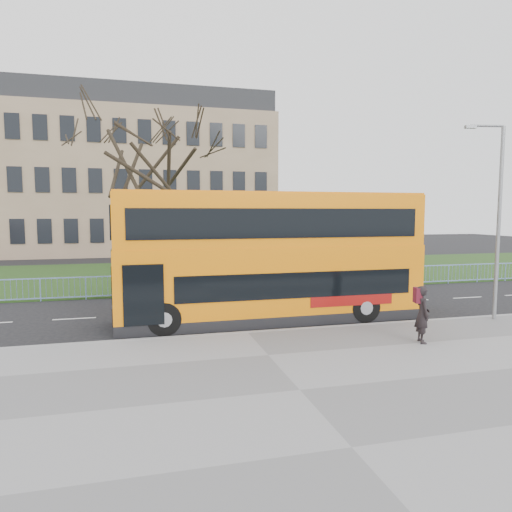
% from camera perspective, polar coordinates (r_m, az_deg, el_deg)
% --- Properties ---
extents(ground, '(120.00, 120.00, 0.00)m').
position_cam_1_polar(ground, '(17.08, -2.29, -8.57)').
color(ground, black).
rests_on(ground, ground).
extents(pavement, '(80.00, 10.50, 0.12)m').
position_cam_1_polar(pavement, '(10.86, 5.49, -16.61)').
color(pavement, slate).
rests_on(pavement, ground).
extents(kerb, '(80.00, 0.20, 0.14)m').
position_cam_1_polar(kerb, '(15.60, -1.08, -9.66)').
color(kerb, gray).
rests_on(kerb, ground).
extents(grass_verge, '(80.00, 15.40, 0.08)m').
position_cam_1_polar(grass_verge, '(30.97, -7.82, -2.20)').
color(grass_verge, '#203914').
rests_on(grass_verge, ground).
extents(guard_railing, '(40.00, 0.12, 1.10)m').
position_cam_1_polar(guard_railing, '(23.34, -5.68, -3.41)').
color(guard_railing, '#7F9EE2').
rests_on(guard_railing, ground).
extents(bare_tree, '(8.12, 8.12, 11.59)m').
position_cam_1_polar(bare_tree, '(26.27, -13.49, 9.10)').
color(bare_tree, black).
rests_on(bare_tree, grass_verge).
extents(civic_building, '(30.00, 15.00, 14.00)m').
position_cam_1_polar(civic_building, '(51.31, -16.21, 8.44)').
color(civic_building, '#8C7259').
rests_on(civic_building, ground).
extents(yellow_bus, '(11.50, 2.81, 4.81)m').
position_cam_1_polar(yellow_bus, '(17.35, 1.89, 0.31)').
color(yellow_bus, orange).
rests_on(yellow_bus, ground).
extents(pedestrian, '(0.57, 0.73, 1.77)m').
position_cam_1_polar(pedestrian, '(15.07, 20.08, -6.87)').
color(pedestrian, black).
rests_on(pedestrian, pavement).
extents(street_lamp, '(1.52, 0.40, 7.20)m').
position_cam_1_polar(street_lamp, '(19.17, 27.88, 4.61)').
color(street_lamp, gray).
rests_on(street_lamp, pavement).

